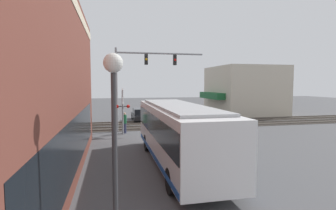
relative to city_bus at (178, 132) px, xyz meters
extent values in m
plane|color=#4C4C4F|center=(5.34, -2.80, -1.70)|extent=(120.00, 120.00, 0.00)
cube|color=black|center=(-1.40, 4.75, 0.00)|extent=(15.18, 0.12, 2.20)
cube|color=beige|center=(19.65, -14.42, 1.52)|extent=(8.85, 8.23, 6.43)
cube|color=#19592D|center=(19.65, -9.75, 0.90)|extent=(6.19, 1.20, 0.80)
cube|color=white|center=(0.01, 0.00, -0.01)|extent=(10.58, 2.55, 2.53)
cube|color=black|center=(0.01, 0.00, 0.37)|extent=(10.37, 2.59, 1.06)
cube|color=#194CA5|center=(0.01, 0.00, -1.10)|extent=(10.37, 2.58, 0.24)
cube|color=#A5A8AA|center=(0.01, 0.00, 1.32)|extent=(8.99, 2.17, 0.12)
cylinder|color=black|center=(3.10, 0.00, -1.20)|extent=(1.00, 2.57, 1.00)
cylinder|color=black|center=(-3.48, 0.00, -1.20)|extent=(1.00, 2.57, 1.00)
cylinder|color=gray|center=(10.11, 2.78, 1.90)|extent=(0.20, 0.20, 7.19)
cylinder|color=gray|center=(10.11, -1.07, 5.09)|extent=(0.16, 7.70, 0.16)
cube|color=black|center=(10.11, 0.22, 4.54)|extent=(0.30, 0.27, 0.90)
sphere|color=yellow|center=(9.95, 0.22, 4.54)|extent=(0.20, 0.20, 0.20)
cube|color=black|center=(10.11, -2.35, 4.54)|extent=(0.30, 0.27, 0.90)
sphere|color=red|center=(9.95, -2.35, 4.54)|extent=(0.20, 0.20, 0.20)
cylinder|color=gray|center=(8.76, 2.35, 0.10)|extent=(0.14, 0.14, 3.60)
cube|color=white|center=(8.76, 2.35, 1.40)|extent=(1.41, 0.06, 1.41)
cube|color=white|center=(8.76, 2.35, 1.40)|extent=(1.41, 0.06, 1.41)
cylinder|color=#38383A|center=(8.76, 2.35, 0.60)|extent=(0.08, 0.90, 0.08)
sphere|color=red|center=(8.71, 1.90, 0.60)|extent=(0.28, 0.28, 0.28)
sphere|color=red|center=(8.71, 2.80, 0.60)|extent=(0.28, 0.28, 0.28)
cylinder|color=#38383A|center=(-6.73, 3.23, 0.48)|extent=(0.12, 0.12, 4.36)
sphere|color=white|center=(-6.73, 3.23, 2.88)|extent=(0.44, 0.44, 0.44)
cube|color=#332D28|center=(11.34, -2.80, -1.68)|extent=(2.60, 60.00, 0.03)
cube|color=#6B6056|center=(10.62, -2.80, -1.62)|extent=(0.07, 60.00, 0.15)
cube|color=#6B6056|center=(12.06, -2.80, -1.62)|extent=(0.07, 60.00, 0.15)
cube|color=#332D28|center=(14.54, -2.80, -1.68)|extent=(2.60, 60.00, 0.03)
cube|color=#6B6056|center=(13.82, -2.80, -1.62)|extent=(0.07, 60.00, 0.15)
cube|color=#6B6056|center=(15.26, -2.80, -1.62)|extent=(0.07, 60.00, 0.15)
cube|color=black|center=(16.69, 0.00, -1.19)|extent=(4.84, 1.80, 0.51)
cube|color=black|center=(16.45, 0.00, -0.62)|extent=(2.66, 1.62, 0.63)
cylinder|color=black|center=(18.19, 0.00, -1.38)|extent=(0.64, 1.82, 0.64)
cylinder|color=black|center=(15.19, 0.00, -1.38)|extent=(0.64, 1.82, 0.64)
cube|color=#B21E19|center=(24.68, -2.60, -1.18)|extent=(4.55, 1.80, 0.54)
cube|color=black|center=(24.45, -2.60, -0.58)|extent=(2.50, 1.62, 0.65)
cylinder|color=black|center=(26.09, -2.60, -1.38)|extent=(0.64, 1.82, 0.64)
cylinder|color=black|center=(23.27, -2.60, -1.38)|extent=(0.64, 1.82, 0.64)
cylinder|color=#2D3351|center=(9.22, 2.18, -1.28)|extent=(0.28, 0.28, 0.83)
cylinder|color=#195933|center=(9.22, 2.18, -0.52)|extent=(0.34, 0.34, 0.69)
sphere|color=tan|center=(9.22, 2.18, -0.06)|extent=(0.23, 0.23, 0.23)
cylinder|color=#2D3351|center=(-0.95, -2.14, -1.27)|extent=(0.28, 0.28, 0.86)
cylinder|color=#262D4C|center=(-0.95, -2.14, -0.49)|extent=(0.34, 0.34, 0.71)
sphere|color=tan|center=(-0.95, -2.14, -0.01)|extent=(0.23, 0.23, 0.23)
camera|label=1|loc=(-12.73, 3.31, 2.41)|focal=28.00mm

